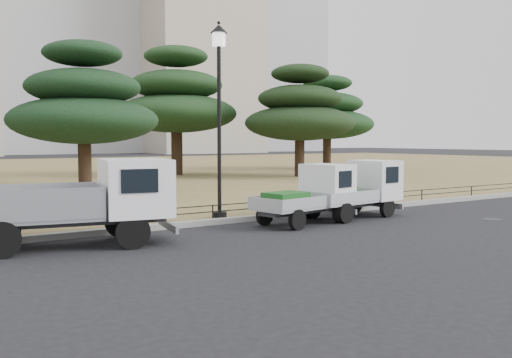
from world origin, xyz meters
TOP-DOWN VIEW (x-y plane):
  - ground at (0.00, 0.00)m, footprint 220.00×220.00m
  - lawn at (0.00, 30.60)m, footprint 120.00×56.00m
  - curb at (0.00, 2.60)m, footprint 120.00×0.25m
  - truck_large at (-5.16, 1.40)m, footprint 4.77×2.58m
  - truck_kei_front at (1.43, 1.31)m, footprint 3.39×1.90m
  - truck_kei_rear at (3.47, 1.48)m, footprint 3.50×1.80m
  - street_lamp at (-0.69, 2.90)m, footprint 0.50×0.50m
  - pipe_fence at (0.00, 2.75)m, footprint 38.00×0.04m
  - manhole at (6.50, -1.20)m, footprint 0.60×0.60m
  - pine_center_left at (-1.54, 13.00)m, footprint 6.36×6.36m
  - pine_center_right at (7.07, 21.77)m, footprint 7.72×7.72m
  - pine_east_near at (12.68, 16.18)m, footprint 6.78×6.78m
  - pine_east_far at (20.06, 22.16)m, footprint 7.16×7.16m
  - tower_east at (40.00, 82.00)m, footprint 20.00×18.00m
  - radio_tower at (72.00, 85.00)m, footprint 1.80×1.80m

SIDE VIEW (x-z plane):
  - ground at x=0.00m, z-range 0.00..0.00m
  - manhole at x=6.50m, z-range 0.00..0.01m
  - lawn at x=0.00m, z-range 0.00..0.15m
  - curb at x=0.00m, z-range 0.00..0.16m
  - pipe_fence at x=0.00m, z-range 0.24..0.64m
  - truck_kei_front at x=1.43m, z-range 0.00..1.69m
  - truck_kei_rear at x=3.47m, z-range 0.00..1.76m
  - truck_large at x=-5.16m, z-range 0.11..2.08m
  - pine_center_left at x=-1.54m, z-range 0.65..7.12m
  - street_lamp at x=-0.69m, z-range 1.13..6.71m
  - pine_east_near at x=12.68m, z-range 0.68..7.53m
  - pine_east_far at x=20.06m, z-range 0.70..7.89m
  - pine_center_right at x=7.07m, z-range 0.80..8.99m
  - tower_east at x=40.00m, z-range 0.00..48.00m
  - radio_tower at x=72.00m, z-range -1.46..61.54m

